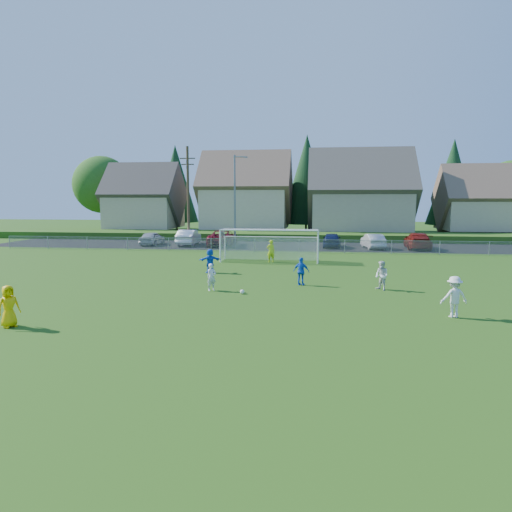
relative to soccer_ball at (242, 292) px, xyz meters
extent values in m
plane|color=#193D0C|center=(0.14, -3.77, -0.11)|extent=(160.00, 160.00, 0.00)
plane|color=black|center=(0.14, 23.73, -0.10)|extent=(60.00, 60.00, 0.00)
cube|color=#1E420F|center=(0.14, 31.23, 0.29)|extent=(70.00, 6.00, 0.80)
sphere|color=white|center=(0.00, 0.00, 0.00)|extent=(0.22, 0.22, 0.22)
imported|color=#FFC605|center=(-7.64, -7.03, 0.68)|extent=(0.84, 0.92, 1.58)
imported|color=silver|center=(-1.71, 0.62, 0.60)|extent=(0.61, 0.60, 1.43)
imported|color=silver|center=(7.08, 1.93, 0.66)|extent=(0.91, 0.95, 1.53)
imported|color=silver|center=(9.20, -3.35, 0.73)|extent=(1.18, 0.81, 1.68)
imported|color=blue|center=(2.86, 2.75, 0.66)|extent=(0.97, 0.60, 1.55)
imported|color=blue|center=(-3.13, 6.29, 0.67)|extent=(1.51, 0.93, 1.55)
imported|color=#D3ED1B|center=(0.27, 11.73, 0.74)|extent=(0.72, 0.61, 1.69)
imported|color=#A2A5A9|center=(-13.17, 22.89, 0.59)|extent=(1.66, 4.11, 1.40)
imported|color=white|center=(-9.42, 23.34, 0.69)|extent=(1.97, 4.96, 1.60)
imported|color=maroon|center=(-5.82, 23.16, 0.70)|extent=(3.29, 6.08, 1.62)
imported|color=#121C40|center=(5.17, 23.17, 0.62)|extent=(1.83, 4.31, 1.45)
imported|color=silver|center=(9.07, 22.56, 0.59)|extent=(2.03, 4.44, 1.41)
imported|color=maroon|center=(13.25, 22.74, 0.67)|extent=(2.60, 5.51, 1.55)
cylinder|color=white|center=(-3.51, 11.23, 1.11)|extent=(0.12, 0.12, 2.44)
cylinder|color=white|center=(3.79, 11.23, 1.11)|extent=(0.12, 0.12, 2.44)
cylinder|color=white|center=(0.14, 11.23, 2.33)|extent=(7.30, 0.12, 0.12)
cylinder|color=white|center=(-3.51, 13.03, 0.79)|extent=(0.08, 0.08, 1.80)
cylinder|color=white|center=(3.79, 13.03, 0.79)|extent=(0.08, 0.08, 1.80)
cylinder|color=white|center=(0.14, 13.03, 1.69)|extent=(7.30, 0.08, 0.08)
cube|color=silver|center=(0.14, 13.03, 0.79)|extent=(7.30, 0.02, 1.80)
cube|color=silver|center=(-3.51, 12.13, 1.11)|extent=(0.02, 1.80, 2.44)
cube|color=silver|center=(3.79, 12.13, 1.11)|extent=(0.02, 1.80, 2.44)
cube|color=silver|center=(0.14, 12.13, 2.33)|extent=(7.30, 1.80, 0.02)
cube|color=gray|center=(0.14, 18.23, 1.06)|extent=(52.00, 0.03, 0.03)
cube|color=gray|center=(0.14, 18.23, 0.49)|extent=(52.00, 0.02, 1.14)
cylinder|color=gray|center=(-25.86, 18.23, 0.49)|extent=(0.06, 0.06, 1.20)
cylinder|color=gray|center=(0.14, 18.23, 0.49)|extent=(0.06, 0.06, 1.20)
cylinder|color=slate|center=(-4.36, 22.23, 4.39)|extent=(0.18, 0.18, 9.00)
cylinder|color=slate|center=(-3.86, 22.23, 8.69)|extent=(1.20, 0.12, 0.12)
cube|color=slate|center=(-3.26, 22.23, 8.64)|extent=(0.36, 0.18, 0.12)
cylinder|color=#473321|center=(-9.36, 23.23, 4.89)|extent=(0.26, 0.26, 10.00)
cube|color=#473321|center=(-9.36, 23.23, 8.69)|extent=(1.60, 0.10, 0.10)
cube|color=#473321|center=(-9.36, 23.23, 8.09)|extent=(1.30, 0.10, 0.10)
cube|color=tan|center=(-19.86, 38.23, 2.94)|extent=(9.00, 8.00, 4.50)
pyramid|color=#423D38|center=(-19.86, 38.23, 9.60)|extent=(9.90, 8.80, 4.41)
cube|color=#C6B58E|center=(-5.86, 39.23, 3.44)|extent=(11.00, 9.00, 5.50)
pyramid|color=brown|center=(-5.86, 39.23, 11.15)|extent=(12.10, 9.90, 4.96)
cube|color=tan|center=(9.14, 38.23, 3.19)|extent=(12.00, 10.00, 5.00)
pyramid|color=#4C473F|center=(9.14, 38.23, 11.21)|extent=(13.20, 11.00, 5.52)
cube|color=tan|center=(24.14, 39.23, 2.69)|extent=(9.00, 8.00, 4.00)
pyramid|color=brown|center=(24.14, 39.23, 9.10)|extent=(9.90, 8.80, 4.41)
cylinder|color=#382616|center=(-27.86, 42.23, 1.87)|extent=(0.36, 0.36, 3.96)
sphere|color=#2B5B19|center=(-27.86, 42.23, 6.71)|extent=(8.36, 8.36, 8.36)
cylinder|color=#382616|center=(-17.86, 46.23, 0.49)|extent=(0.30, 0.30, 1.20)
cone|color=#143819|center=(-17.86, 46.23, 6.94)|extent=(6.76, 6.76, 11.70)
cylinder|color=#382616|center=(-7.86, 47.23, 0.49)|extent=(0.30, 0.30, 1.20)
cone|color=#143819|center=(-7.86, 47.23, 6.49)|extent=(6.24, 6.24, 10.80)
cylinder|color=#382616|center=(2.14, 44.23, 0.49)|extent=(0.30, 0.30, 1.20)
cone|color=#143819|center=(2.14, 44.23, 7.39)|extent=(7.28, 7.28, 12.60)
cylinder|color=#382616|center=(12.14, 46.23, 1.87)|extent=(0.36, 0.36, 3.96)
sphere|color=#2B5B19|center=(12.14, 46.23, 6.71)|extent=(8.36, 8.36, 8.36)
cylinder|color=#382616|center=(22.14, 44.23, 0.49)|extent=(0.30, 0.30, 1.20)
cone|color=#143819|center=(22.14, 44.23, 6.94)|extent=(6.76, 6.76, 11.70)
cylinder|color=#382616|center=(30.14, 45.23, 1.69)|extent=(0.36, 0.36, 3.60)
sphere|color=#2B5B19|center=(30.14, 45.23, 6.09)|extent=(7.60, 7.60, 7.60)
camera|label=1|loc=(3.66, -22.23, 4.65)|focal=32.00mm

